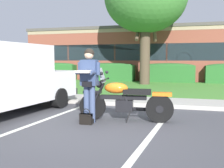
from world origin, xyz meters
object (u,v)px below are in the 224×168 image
motorcycle (129,100)px  hedge_center_left (110,72)px  hedge_left (58,71)px  brick_building (171,55)px  rider_person (89,79)px  handbag (86,118)px  hedge_center_right (168,72)px

motorcycle → hedge_center_left: bearing=108.5°
hedge_left → brick_building: size_ratio=0.13×
rider_person → hedge_left: size_ratio=0.64×
handbag → hedge_center_right: size_ratio=0.11×
motorcycle → hedge_center_left: size_ratio=0.67×
rider_person → hedge_center_right: size_ratio=0.53×
hedge_left → hedge_center_left: bearing=0.0°
motorcycle → rider_person: bearing=-154.9°
hedge_center_right → handbag: bearing=-95.9°
motorcycle → rider_person: rider_person is taller
hedge_center_left → hedge_center_right: 3.86m
motorcycle → rider_person: 1.07m
handbag → hedge_center_right: bearing=84.1°
rider_person → hedge_center_right: rider_person is taller
hedge_center_right → brick_building: brick_building is taller
handbag → hedge_center_left: hedge_center_left is taller
handbag → hedge_center_left: (-2.70, 11.18, 0.51)m
motorcycle → handbag: size_ratio=6.23×
motorcycle → hedge_center_right: bearing=88.3°
hedge_center_right → brick_building: (-0.15, 5.70, 1.22)m
handbag → hedge_center_right: hedge_center_right is taller
motorcycle → rider_person: size_ratio=1.32×
hedge_left → brick_building: brick_building is taller
brick_building → handbag: bearing=-93.4°
rider_person → hedge_left: (-6.56, 10.99, -0.36)m
rider_person → hedge_center_left: (-2.70, 10.99, -0.36)m
hedge_center_right → rider_person: bearing=-96.0°
hedge_center_left → hedge_center_right: same height
handbag → brick_building: 17.00m
rider_person → hedge_center_left: bearing=103.8°
hedge_center_left → handbag: bearing=-76.4°
handbag → brick_building: (1.01, 16.88, 1.73)m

